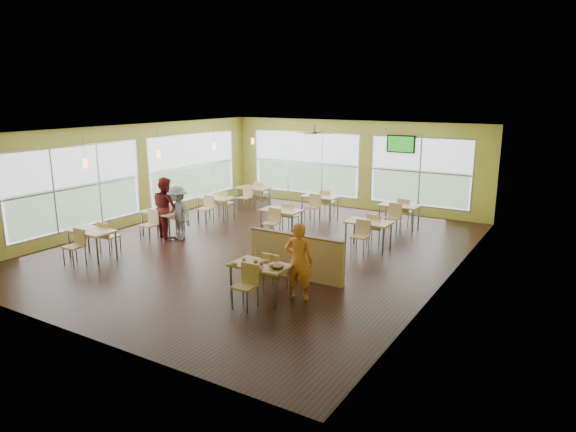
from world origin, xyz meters
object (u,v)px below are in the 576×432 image
(main_table, at_px, (261,270))
(food_basket, at_px, (278,267))
(half_wall_divider, at_px, (296,256))
(man_plaid, at_px, (299,261))

(main_table, bearing_deg, food_basket, -3.82)
(half_wall_divider, relative_size, food_basket, 9.52)
(main_table, height_order, half_wall_divider, half_wall_divider)
(main_table, bearing_deg, half_wall_divider, 90.00)
(half_wall_divider, distance_m, food_basket, 1.56)
(half_wall_divider, bearing_deg, main_table, -90.00)
(main_table, distance_m, half_wall_divider, 1.45)
(main_table, height_order, food_basket, main_table)
(half_wall_divider, relative_size, man_plaid, 1.48)
(main_table, distance_m, man_plaid, 0.80)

